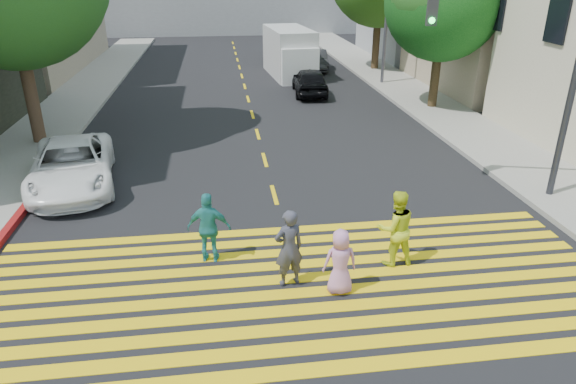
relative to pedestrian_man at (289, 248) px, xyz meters
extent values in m
plane|color=black|center=(0.20, -1.39, -0.86)|extent=(120.00, 120.00, 0.00)
cube|color=gray|center=(-8.30, 20.61, -0.78)|extent=(3.00, 40.00, 0.15)
cube|color=gray|center=(8.70, 13.61, -0.78)|extent=(3.00, 60.00, 0.15)
cube|color=maroon|center=(-6.70, 4.61, -0.78)|extent=(0.20, 8.00, 0.16)
cube|color=yellow|center=(0.20, -2.59, -0.85)|extent=(13.40, 0.35, 0.01)
cube|color=yellow|center=(0.20, -2.04, -0.85)|extent=(13.40, 0.35, 0.01)
cube|color=yellow|center=(0.20, -1.49, -0.85)|extent=(13.40, 0.35, 0.01)
cube|color=yellow|center=(0.20, -0.94, -0.85)|extent=(13.40, 0.35, 0.01)
cube|color=yellow|center=(0.20, -0.39, -0.85)|extent=(13.40, 0.35, 0.01)
cube|color=yellow|center=(0.20, 0.16, -0.85)|extent=(13.40, 0.35, 0.01)
cube|color=yellow|center=(0.20, 0.71, -0.85)|extent=(13.40, 0.35, 0.01)
cube|color=yellow|center=(0.20, 1.26, -0.85)|extent=(13.40, 0.35, 0.01)
cube|color=yellow|center=(0.20, 1.81, -0.85)|extent=(13.40, 0.35, 0.01)
cube|color=yellow|center=(0.20, 2.36, -0.85)|extent=(13.40, 0.35, 0.01)
cube|color=yellow|center=(0.20, 4.61, -0.85)|extent=(0.12, 1.40, 0.01)
cube|color=yellow|center=(0.20, 7.61, -0.85)|extent=(0.12, 1.40, 0.01)
cube|color=yellow|center=(0.20, 10.61, -0.85)|extent=(0.12, 1.40, 0.01)
cube|color=yellow|center=(0.20, 13.61, -0.85)|extent=(0.12, 1.40, 0.01)
cube|color=yellow|center=(0.20, 16.61, -0.85)|extent=(0.12, 1.40, 0.01)
cube|color=yellow|center=(0.20, 19.61, -0.85)|extent=(0.12, 1.40, 0.01)
cube|color=yellow|center=(0.20, 22.61, -0.85)|extent=(0.12, 1.40, 0.01)
cube|color=yellow|center=(0.20, 25.61, -0.85)|extent=(0.12, 1.40, 0.01)
cube|color=yellow|center=(0.20, 28.61, -0.85)|extent=(0.12, 1.40, 0.01)
cube|color=yellow|center=(0.20, 31.61, -0.85)|extent=(0.12, 1.40, 0.01)
cube|color=yellow|center=(0.20, 34.61, -0.85)|extent=(0.12, 1.40, 0.01)
cube|color=yellow|center=(0.20, 37.61, -0.85)|extent=(0.12, 1.40, 0.01)
cylinder|color=#48341E|center=(-8.00, 10.42, 0.88)|extent=(0.54, 0.54, 3.47)
cylinder|color=black|center=(8.63, 13.46, 0.50)|extent=(0.51, 0.51, 2.71)
sphere|color=#063D0E|center=(8.63, 13.46, 3.89)|extent=(6.50, 6.50, 5.10)
cylinder|color=black|center=(8.77, 23.29, 0.77)|extent=(0.54, 0.54, 3.25)
imported|color=#3B3B49|center=(0.00, 0.00, 0.00)|extent=(0.71, 0.56, 1.72)
imported|color=#CFE325|center=(2.44, 0.50, 0.02)|extent=(0.89, 0.72, 1.77)
imported|color=#CC87B9|center=(0.98, -0.43, -0.15)|extent=(0.70, 0.46, 1.41)
imported|color=teal|center=(-1.63, 1.17, -0.03)|extent=(1.02, 0.55, 1.66)
imported|color=white|center=(-5.73, 6.05, -0.16)|extent=(3.09, 5.30, 1.39)
imported|color=black|center=(3.47, 17.16, -0.16)|extent=(1.93, 4.19, 1.39)
imported|color=#9E9E9E|center=(3.70, 29.54, -0.13)|extent=(2.18, 5.05, 1.45)
imported|color=#25262A|center=(5.10, 23.98, -0.25)|extent=(1.67, 3.82, 1.22)
cube|color=silver|center=(3.10, 22.51, 0.53)|extent=(2.67, 5.73, 2.79)
cube|color=white|center=(3.30, 20.07, 0.14)|extent=(2.22, 1.50, 2.01)
cylinder|color=black|center=(2.38, 20.44, -0.47)|extent=(0.34, 0.80, 0.78)
cylinder|color=black|center=(4.15, 20.59, -0.47)|extent=(0.34, 0.80, 0.78)
cylinder|color=black|center=(2.05, 24.44, -0.47)|extent=(0.34, 0.80, 0.78)
cylinder|color=black|center=(3.83, 24.58, -0.47)|extent=(0.34, 0.80, 0.78)
cylinder|color=#2B2C32|center=(8.04, 3.30, 2.18)|extent=(0.22, 0.22, 6.07)
cube|color=#2B2B2C|center=(4.33, 4.29, 4.30)|extent=(0.32, 0.32, 0.85)
sphere|color=#15DC3D|center=(4.29, 4.16, 4.02)|extent=(0.20, 0.20, 0.16)
camera|label=1|loc=(-1.25, -9.07, 5.29)|focal=32.00mm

